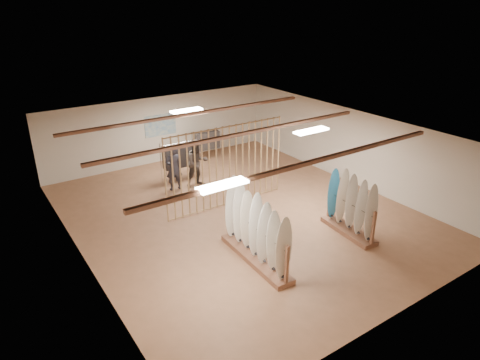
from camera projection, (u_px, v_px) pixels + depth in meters
floor at (240, 213)px, 14.07m from camera, size 12.00×12.00×0.00m
ceiling at (240, 132)px, 12.97m from camera, size 12.00×12.00×0.00m
wall_back at (161, 130)px, 18.09m from camera, size 12.00×0.00×12.00m
wall_front at (401, 264)px, 8.96m from camera, size 12.00×0.00×12.00m
wall_left at (79, 216)px, 10.94m from camera, size 0.00×12.00×12.00m
wall_right at (350, 146)px, 16.10m from camera, size 0.00×12.00×12.00m
ceiling_slats at (240, 134)px, 13.00m from camera, size 9.50×6.12×0.10m
light_panels at (240, 134)px, 12.99m from camera, size 1.20×0.35×0.06m
bamboo_partition at (226, 167)px, 14.13m from camera, size 4.45×0.05×2.78m
poster at (160, 125)px, 17.99m from camera, size 1.40×0.03×0.90m
rack_left at (256, 239)px, 11.29m from camera, size 0.68×2.84×1.97m
rack_right at (350, 214)px, 12.66m from camera, size 0.71×2.03×1.89m
clothing_rack_a at (180, 155)px, 16.26m from camera, size 1.46×0.39×1.57m
clothing_rack_b at (207, 141)px, 18.41m from camera, size 1.24×0.34×1.33m
shopper_a at (174, 165)px, 15.48m from camera, size 0.75×0.55×1.91m
shopper_b at (197, 160)px, 15.78m from camera, size 1.00×0.78×2.05m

